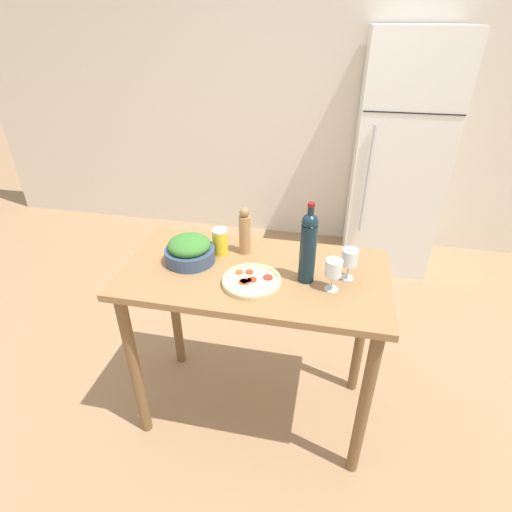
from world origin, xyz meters
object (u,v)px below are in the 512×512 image
Objects in this scene: wine_glass_far at (350,259)px; pepper_mill at (245,232)px; refrigerator at (398,158)px; salt_canister at (220,241)px; salad_bowl at (190,250)px; wine_bottle at (308,246)px; wine_glass_near at (333,270)px; homemade_pizza at (252,281)px.

pepper_mill reaches higher than wine_glass_far.
refrigerator reaches higher than salt_canister.
wine_glass_far is at bearing 0.29° from salad_bowl.
wine_bottle reaches higher than wine_glass_near.
pepper_mill is (-0.88, -1.70, 0.11)m from refrigerator.
wine_glass_near is 0.58m from salt_canister.
wine_glass_far is 0.43m from homemade_pizza.
wine_bottle is 2.54× the size of wine_glass_near.
refrigerator reaches higher than pepper_mill.
salt_canister is at bearing -119.76° from refrigerator.
salad_bowl is at bearing 159.17° from homemade_pizza.
refrigerator is at bearing 60.24° from salt_canister.
pepper_mill is at bearing 165.46° from wine_glass_far.
wine_glass_near is at bearing -23.15° from wine_bottle.
salad_bowl is (-0.66, 0.10, -0.04)m from wine_glass_near.
wine_glass_far reaches higher than salad_bowl.
refrigerator is 1.87m from wine_glass_far.
wine_bottle is 2.81× the size of salt_canister.
wine_bottle is 0.20m from wine_glass_far.
wine_glass_near is at bearing -27.92° from pepper_mill.
salt_canister is (-0.99, -1.73, 0.06)m from refrigerator.
refrigerator is 1.92m from pepper_mill.
wine_glass_near is 0.62× the size of salad_bowl.
salad_bowl is (-0.23, -0.13, -0.06)m from pepper_mill.
wine_glass_far is (0.06, 0.10, 0.00)m from wine_glass_near.
wine_bottle is 2.54× the size of wine_glass_far.
salad_bowl is (-1.11, -1.83, 0.05)m from refrigerator.
homemade_pizza is (0.32, -0.12, -0.05)m from salad_bowl.
wine_glass_near is 0.12m from wine_glass_far.
pepper_mill is 0.13m from salt_canister.
wine_bottle is at bearing 18.50° from homemade_pizza.
wine_glass_near reaches higher than homemade_pizza.
wine_glass_near is 1.11× the size of salt_canister.
salad_bowl is 0.90× the size of homemade_pizza.
wine_glass_near is 0.55× the size of homemade_pizza.
wine_glass_far is 0.51m from pepper_mill.
wine_glass_far is (0.18, 0.05, -0.07)m from wine_bottle.
pepper_mill is (-0.43, 0.23, 0.01)m from wine_glass_near.
wine_glass_near is (0.11, -0.05, -0.07)m from wine_bottle.
wine_glass_far is 0.73m from salad_bowl.
salt_canister is (-0.54, 0.19, -0.03)m from wine_glass_near.
wine_glass_far is at bearing -14.54° from pepper_mill.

